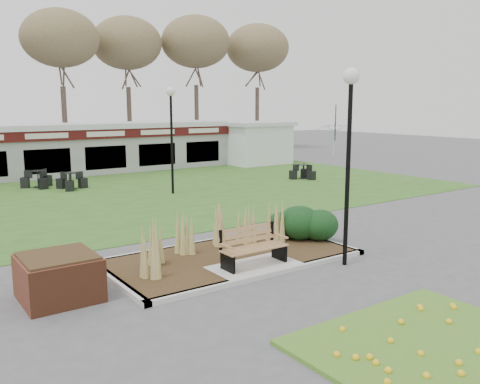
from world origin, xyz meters
TOP-DOWN VIEW (x-y plane):
  - ground at (0.00, 0.00)m, footprint 100.00×100.00m
  - lawn at (0.00, 12.00)m, footprint 34.00×16.00m
  - flower_bed at (0.00, -4.60)m, footprint 4.20×3.00m
  - planting_bed at (1.27, 1.35)m, footprint 6.75×3.40m
  - park_bench at (0.00, 0.25)m, footprint 1.70×0.66m
  - brick_planter at (-4.40, 1.00)m, footprint 1.50×1.50m
  - food_pavilion at (0.00, 19.96)m, footprint 24.60×3.40m
  - service_hut at (13.50, 18.00)m, footprint 4.40×3.40m
  - tree_backdrop at (0.00, 28.00)m, footprint 47.24×5.24m
  - lamp_post_near_right at (2.13, -0.80)m, footprint 0.40×0.40m
  - lamp_post_mid_right at (3.40, 10.84)m, footprint 0.39×0.39m
  - bistro_set_b at (0.03, 14.67)m, footprint 1.34×1.46m
  - bistro_set_c at (-1.14, 16.05)m, footprint 1.55×1.42m
  - bistro_set_d at (11.29, 10.89)m, footprint 1.43×1.38m
  - patio_umbrella at (15.81, 13.00)m, footprint 2.34×2.38m

SIDE VIEW (x-z plane):
  - ground at x=0.00m, z-range 0.00..0.00m
  - lawn at x=0.00m, z-range 0.00..0.02m
  - flower_bed at x=0.00m, z-range -0.01..0.15m
  - bistro_set_d at x=11.29m, z-range -0.11..0.66m
  - bistro_set_b at x=0.03m, z-range -0.11..0.67m
  - bistro_set_c at x=-1.14m, z-range -0.12..0.71m
  - planting_bed at x=1.27m, z-range -0.27..1.00m
  - brick_planter at x=-4.40m, z-range 0.00..0.95m
  - park_bench at x=0.00m, z-range 0.12..1.05m
  - service_hut at x=13.50m, z-range 0.04..2.86m
  - food_pavilion at x=0.00m, z-range 0.03..2.93m
  - patio_umbrella at x=15.81m, z-range 0.39..3.24m
  - lamp_post_mid_right at x=3.40m, z-range 1.08..5.81m
  - lamp_post_near_right at x=2.13m, z-range 1.11..5.95m
  - tree_backdrop at x=0.00m, z-range 3.18..13.54m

